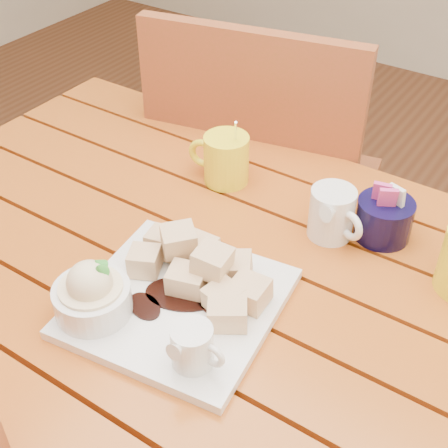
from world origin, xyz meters
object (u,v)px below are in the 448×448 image
Objects in this scene: dessert_plate at (161,293)px; coffee_mug_left at (225,158)px; chair_far at (264,187)px; table at (205,313)px.

dessert_plate is 0.34m from coffee_mug_left.
dessert_plate is 0.31× the size of chair_far.
coffee_mug_left reaches higher than table.
dessert_plate is at bearing -87.33° from table.
dessert_plate is 0.67m from chair_far.
table is at bearing -72.94° from coffee_mug_left.
dessert_plate reaches higher than table.
chair_far is (-0.07, 0.28, -0.25)m from coffee_mug_left.
chair_far reaches higher than coffee_mug_left.
table is at bearing 98.17° from chair_far.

